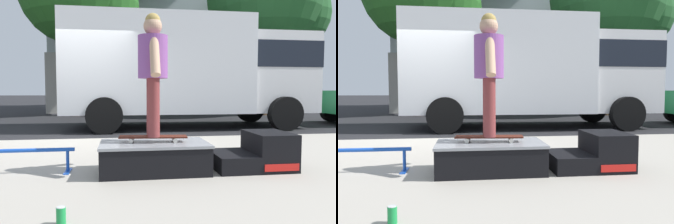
% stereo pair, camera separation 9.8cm
% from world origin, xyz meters
% --- Properties ---
extents(ground_plane, '(140.00, 140.00, 0.00)m').
position_xyz_m(ground_plane, '(0.00, 0.00, 0.00)').
color(ground_plane, black).
extents(sidewalk_slab, '(50.00, 5.00, 0.12)m').
position_xyz_m(sidewalk_slab, '(0.00, -3.00, 0.06)').
color(sidewalk_slab, '#A8A093').
rests_on(sidewalk_slab, ground).
extents(skate_box, '(1.23, 0.70, 0.34)m').
position_xyz_m(skate_box, '(1.32, -3.23, 0.30)').
color(skate_box, black).
rests_on(skate_box, sidewalk_slab).
extents(kicker_ramp, '(0.92, 0.67, 0.43)m').
position_xyz_m(kicker_ramp, '(2.57, -3.23, 0.30)').
color(kicker_ramp, black).
rests_on(kicker_ramp, sidewalk_slab).
extents(grind_rail, '(1.42, 0.28, 0.28)m').
position_xyz_m(grind_rail, '(-0.30, -3.09, 0.33)').
color(grind_rail, blue).
rests_on(grind_rail, sidewalk_slab).
extents(skateboard, '(0.80, 0.27, 0.07)m').
position_xyz_m(skateboard, '(1.31, -3.20, 0.52)').
color(skateboard, '#4C1E14').
rests_on(skateboard, skate_box).
extents(skater_kid, '(0.34, 0.72, 1.39)m').
position_xyz_m(skater_kid, '(1.31, -3.20, 1.35)').
color(skater_kid, brown).
rests_on(skater_kid, skateboard).
extents(soda_can, '(0.07, 0.07, 0.13)m').
position_xyz_m(soda_can, '(0.53, -4.59, 0.18)').
color(soda_can, '#198C3F').
rests_on(soda_can, sidewalk_slab).
extents(box_truck, '(6.91, 2.63, 3.05)m').
position_xyz_m(box_truck, '(2.90, 2.20, 1.70)').
color(box_truck, white).
rests_on(box_truck, ground).
extents(street_tree_neighbour, '(5.31, 4.83, 7.39)m').
position_xyz_m(street_tree_neighbour, '(7.29, 6.40, 4.82)').
color(street_tree_neighbour, brown).
rests_on(street_tree_neighbour, ground).
extents(house_behind, '(9.54, 8.23, 8.40)m').
position_xyz_m(house_behind, '(1.98, 12.59, 4.24)').
color(house_behind, silver).
rests_on(house_behind, ground).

